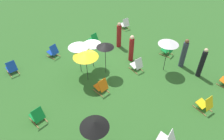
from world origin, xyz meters
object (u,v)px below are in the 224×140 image
at_px(deckchair_4, 137,65).
at_px(person_0, 184,54).
at_px(deckchair_8, 37,116).
at_px(deckchair_3, 167,139).
at_px(umbrella_5, 105,45).
at_px(deckchair_0, 102,86).
at_px(deckchair_10, 125,24).
at_px(umbrella_1, 78,45).
at_px(person_2, 202,63).
at_px(umbrella_2, 86,55).
at_px(deckchair_11, 93,40).
at_px(person_3, 119,35).
at_px(deckchair_2, 168,50).
at_px(umbrella_0, 94,125).
at_px(deckchair_5, 205,104).
at_px(umbrella_4, 169,42).
at_px(umbrella_3, 92,42).
at_px(deckchair_1, 53,51).
at_px(person_1, 131,49).

relative_size(deckchair_4, person_0, 0.47).
bearing_deg(deckchair_8, deckchair_3, 121.25).
bearing_deg(umbrella_5, deckchair_8, 8.18).
bearing_deg(deckchair_0, deckchair_10, -145.92).
height_order(umbrella_1, person_0, umbrella_1).
bearing_deg(person_2, umbrella_2, 25.89).
distance_m(deckchair_11, person_0, 5.82).
bearing_deg(deckchair_3, umbrella_5, -116.52).
bearing_deg(person_3, deckchair_2, -45.79).
relative_size(deckchair_3, umbrella_0, 0.51).
xyz_separation_m(deckchair_0, umbrella_0, (2.11, 2.30, 1.16)).
bearing_deg(deckchair_0, person_0, 161.81).
bearing_deg(deckchair_5, deckchair_10, -101.64).
xyz_separation_m(deckchair_11, person_3, (-1.14, 1.27, 0.44)).
xyz_separation_m(deckchair_0, umbrella_4, (-3.81, 0.93, 1.49)).
bearing_deg(deckchair_0, umbrella_2, -93.22).
bearing_deg(umbrella_5, deckchair_3, 78.30).
distance_m(deckchair_2, person_2, 2.46).
bearing_deg(deckchair_5, deckchair_11, -79.98).
xyz_separation_m(umbrella_0, umbrella_3, (-3.07, -4.28, 0.10)).
distance_m(deckchair_2, umbrella_2, 5.49).
relative_size(deckchair_0, deckchair_8, 1.00).
distance_m(deckchair_5, umbrella_5, 5.51).
bearing_deg(deckchair_10, umbrella_4, 80.75).
bearing_deg(person_3, deckchair_11, 145.14).
height_order(umbrella_1, person_3, umbrella_1).
bearing_deg(deckchair_0, deckchair_11, -124.42).
relative_size(umbrella_5, person_3, 1.14).
height_order(deckchair_5, deckchair_8, same).
distance_m(deckchair_8, person_0, 8.31).
bearing_deg(deckchair_1, deckchair_0, 80.25).
relative_size(deckchair_11, umbrella_5, 0.42).
xyz_separation_m(deckchair_2, umbrella_2, (5.16, -1.33, 1.28)).
bearing_deg(person_0, umbrella_5, 76.86).
relative_size(umbrella_4, umbrella_5, 1.02).
xyz_separation_m(deckchair_0, person_1, (-3.05, -0.97, 0.45)).
relative_size(deckchair_3, umbrella_1, 0.44).
xyz_separation_m(deckchair_0, deckchair_1, (0.31, -4.38, 0.00)).
height_order(deckchair_3, deckchair_11, same).
bearing_deg(deckchair_5, person_1, -85.50).
height_order(deckchair_10, deckchair_11, same).
relative_size(deckchair_3, umbrella_2, 0.48).
distance_m(person_0, person_3, 4.19).
xyz_separation_m(deckchair_2, deckchair_3, (5.10, 3.86, 0.00)).
relative_size(umbrella_0, person_3, 0.98).
bearing_deg(deckchair_2, umbrella_3, -37.64).
height_order(umbrella_5, person_3, umbrella_5).
xyz_separation_m(deckchair_5, deckchair_11, (0.43, -7.88, 0.00)).
xyz_separation_m(deckchair_2, deckchair_10, (-0.39, -4.26, 0.00)).
bearing_deg(umbrella_4, deckchair_11, -73.74).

